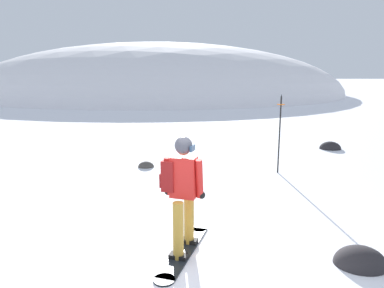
# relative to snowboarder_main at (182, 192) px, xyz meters

# --- Properties ---
(ground_plane) EXTENTS (300.00, 300.00, 0.00)m
(ground_plane) POSITION_rel_snowboarder_main_xyz_m (0.23, -0.61, -0.92)
(ground_plane) COLOR white
(ridge_peak_main) EXTENTS (43.55, 39.19, 12.11)m
(ridge_peak_main) POSITION_rel_snowboarder_main_xyz_m (-4.03, 39.23, -0.92)
(ridge_peak_main) COLOR white
(ridge_peak_main) RESTS_ON ground
(snowboarder_main) EXTENTS (0.75, 1.77, 1.71)m
(snowboarder_main) POSITION_rel_snowboarder_main_xyz_m (0.00, 0.00, 0.00)
(snowboarder_main) COLOR black
(snowboarder_main) RESTS_ON ground
(piste_marker_near) EXTENTS (0.20, 0.20, 2.05)m
(piste_marker_near) POSITION_rel_snowboarder_main_xyz_m (2.40, 4.15, 0.24)
(piste_marker_near) COLOR black
(piste_marker_near) RESTS_ON ground
(rock_dark) EXTENTS (0.73, 0.62, 0.51)m
(rock_dark) POSITION_rel_snowboarder_main_xyz_m (4.91, 7.07, -0.92)
(rock_dark) COLOR #282628
(rock_dark) RESTS_ON ground
(rock_mid) EXTENTS (0.71, 0.61, 0.50)m
(rock_mid) POSITION_rel_snowboarder_main_xyz_m (2.45, -0.36, -0.92)
(rock_mid) COLOR #282628
(rock_mid) RESTS_ON ground
(rock_small) EXTENTS (0.44, 0.38, 0.31)m
(rock_small) POSITION_rel_snowboarder_main_xyz_m (-1.13, 4.70, -0.92)
(rock_small) COLOR #4C4742
(rock_small) RESTS_ON ground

